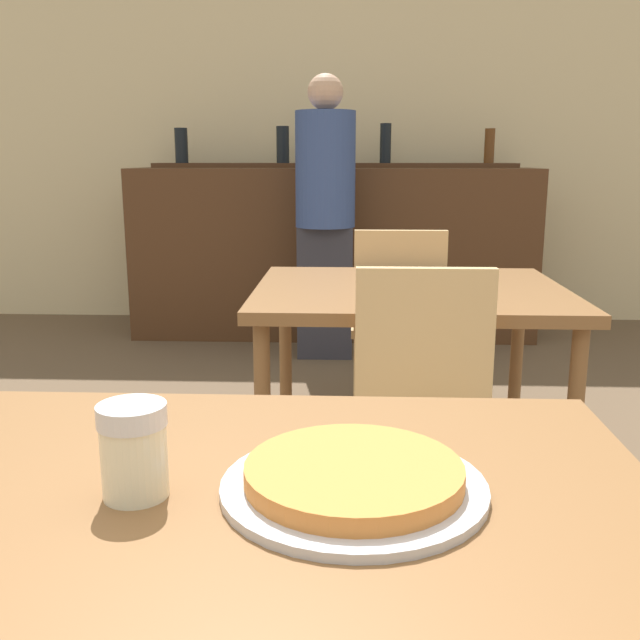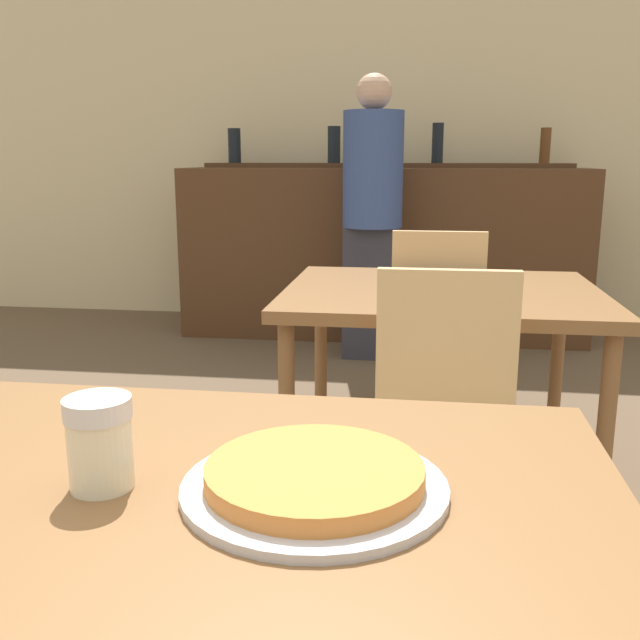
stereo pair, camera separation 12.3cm
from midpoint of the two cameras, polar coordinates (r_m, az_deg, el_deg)
name	(u,v)px [view 2 (the right image)]	position (r m, az deg, el deg)	size (l,w,h in m)	color
wall_back	(388,122)	(5.20, 6.19, 15.45)	(8.00, 0.05, 2.80)	beige
dining_table_near	(204,575)	(0.90, -5.20, -19.78)	(1.01, 0.82, 0.76)	brown
dining_table_far	(441,311)	(2.47, 11.10, 0.71)	(1.05, 0.88, 0.73)	brown
bar_counter	(382,253)	(4.73, 5.74, 5.36)	(2.60, 0.56, 1.09)	#4C2D19
bar_back_shelf	(379,160)	(4.83, 5.52, 12.60)	(2.39, 0.24, 0.28)	#4C2D19
chair_far_side_front	(445,414)	(1.92, 11.83, -7.41)	(0.40, 0.40, 0.87)	tan
chair_far_side_back	(436,315)	(3.09, 10.42, 0.39)	(0.40, 0.40, 0.87)	tan
pizza_tray	(315,480)	(0.88, 3.67, -12.70)	(0.32, 0.32, 0.04)	#B7B7BC
cheese_shaker	(100,442)	(0.90, -13.45, -9.56)	(0.08, 0.08, 0.11)	beige
person_standing	(372,209)	(4.12, 5.07, 8.80)	(0.34, 0.34, 1.61)	#2D2D38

